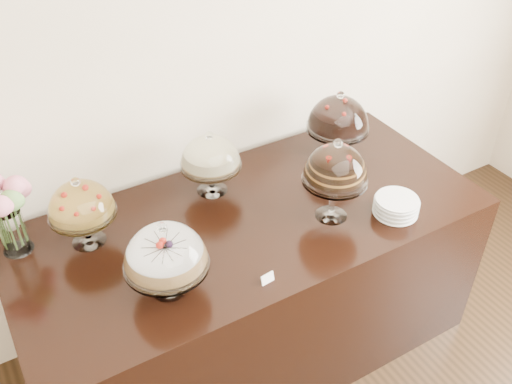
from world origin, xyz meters
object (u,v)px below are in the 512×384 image
cake_stand_dark_choco (338,116)px  flower_vase (3,205)px  cake_stand_cheesecake (210,155)px  display_counter (251,285)px  cake_stand_sugar_sponge (165,251)px  cake_stand_choco_layer (336,167)px  plate_stack (396,206)px  cake_stand_fruit_tart (80,203)px

cake_stand_dark_choco → flower_vase: 1.63m
cake_stand_cheesecake → flower_vase: flower_vase is taller
display_counter → cake_stand_sugar_sponge: (-0.50, -0.22, 0.65)m
display_counter → cake_stand_choco_layer: cake_stand_choco_layer is taller
cake_stand_choco_layer → cake_stand_cheesecake: (-0.39, 0.45, -0.07)m
cake_stand_cheesecake → plate_stack: (0.65, -0.59, -0.16)m
plate_stack → cake_stand_fruit_tart: bearing=157.6°
flower_vase → plate_stack: 1.71m
cake_stand_sugar_sponge → cake_stand_dark_choco: bearing=21.3°
flower_vase → cake_stand_choco_layer: bearing=-20.9°
cake_stand_sugar_sponge → flower_vase: size_ratio=0.84×
cake_stand_dark_choco → plate_stack: cake_stand_dark_choco is taller
display_counter → cake_stand_sugar_sponge: size_ratio=6.42×
cake_stand_fruit_tart → cake_stand_choco_layer: bearing=-21.1°
cake_stand_dark_choco → cake_stand_choco_layer: bearing=-128.5°
cake_stand_sugar_sponge → cake_stand_fruit_tart: 0.48m
cake_stand_fruit_tart → cake_stand_sugar_sponge: bearing=-66.4°
plate_stack → cake_stand_dark_choco: bearing=84.4°
cake_stand_choco_layer → cake_stand_cheesecake: bearing=130.5°
cake_stand_dark_choco → cake_stand_fruit_tart: size_ratio=1.10×
cake_stand_choco_layer → cake_stand_fruit_tart: cake_stand_choco_layer is taller
cake_stand_sugar_sponge → cake_stand_fruit_tart: same height
display_counter → cake_stand_fruit_tart: (-0.69, 0.22, 0.66)m
cake_stand_sugar_sponge → cake_stand_choco_layer: size_ratio=0.83×
cake_stand_fruit_tart → plate_stack: (1.29, -0.53, -0.17)m
cake_stand_cheesecake → cake_stand_fruit_tart: (-0.64, -0.06, 0.01)m
display_counter → cake_stand_cheesecake: (-0.06, 0.28, 0.66)m
cake_stand_cheesecake → cake_stand_sugar_sponge: bearing=-131.5°
cake_stand_choco_layer → plate_stack: cake_stand_choco_layer is taller
cake_stand_cheesecake → flower_vase: bearing=177.2°
cake_stand_choco_layer → cake_stand_fruit_tart: 1.10m
cake_stand_choco_layer → plate_stack: 0.38m
cake_stand_choco_layer → plate_stack: bearing=-27.4°
cake_stand_sugar_sponge → cake_stand_cheesecake: 0.67m
cake_stand_sugar_sponge → flower_vase: bearing=131.1°
display_counter → cake_stand_choco_layer: size_ratio=5.31×
cake_stand_fruit_tart → flower_vase: size_ratio=0.84×
cake_stand_cheesecake → plate_stack: 0.90m
flower_vase → cake_stand_cheesecake: bearing=-2.8°
display_counter → flower_vase: size_ratio=5.38×
display_counter → cake_stand_dark_choco: (0.65, 0.23, 0.69)m
cake_stand_choco_layer → cake_stand_fruit_tart: bearing=158.9°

